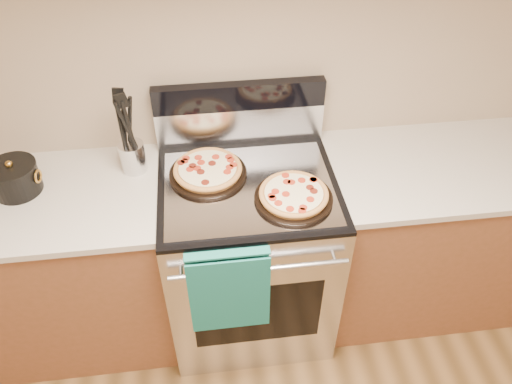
{
  "coord_description": "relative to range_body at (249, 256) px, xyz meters",
  "views": [
    {
      "loc": [
        -0.17,
        0.06,
        2.3
      ],
      "look_at": [
        0.02,
        1.55,
        0.96
      ],
      "focal_mm": 35.0,
      "sensor_mm": 36.0,
      "label": 1
    }
  ],
  "objects": [
    {
      "name": "pepperoni_pizza_front",
      "position": [
        0.17,
        -0.13,
        0.5
      ],
      "size": [
        0.35,
        0.35,
        0.04
      ],
      "primitive_type": null,
      "rotation": [
        0.0,
        0.0,
        -0.12
      ],
      "color": "#C7783C",
      "rests_on": "foil_sheet"
    },
    {
      "name": "range_body",
      "position": [
        0.0,
        0.0,
        0.0
      ],
      "size": [
        0.76,
        0.68,
        0.9
      ],
      "primitive_type": "cube",
      "color": "#B7B7BC",
      "rests_on": "ground"
    },
    {
      "name": "oven_window",
      "position": [
        0.0,
        -0.34,
        0.0
      ],
      "size": [
        0.56,
        0.01,
        0.4
      ],
      "primitive_type": "cube",
      "color": "black",
      "rests_on": "range_body"
    },
    {
      "name": "cabinet_left",
      "position": [
        -0.88,
        0.03,
        -0.01
      ],
      "size": [
        1.0,
        0.62,
        0.88
      ],
      "primitive_type": "cube",
      "color": "brown",
      "rests_on": "ground"
    },
    {
      "name": "backsplash_lower",
      "position": [
        0.0,
        0.31,
        0.56
      ],
      "size": [
        0.76,
        0.06,
        0.18
      ],
      "primitive_type": "cube",
      "color": "silver",
      "rests_on": "cooktop"
    },
    {
      "name": "countertop_right",
      "position": [
        0.88,
        0.03,
        0.45
      ],
      "size": [
        1.02,
        0.64,
        0.03
      ],
      "primitive_type": "cube",
      "color": "#B9B1A6",
      "rests_on": "cabinet_right"
    },
    {
      "name": "dish_towel",
      "position": [
        -0.12,
        -0.38,
        0.25
      ],
      "size": [
        0.32,
        0.05,
        0.42
      ],
      "primitive_type": null,
      "color": "#187579",
      "rests_on": "oven_handle"
    },
    {
      "name": "saucepan",
      "position": [
        -0.96,
        0.09,
        0.52
      ],
      "size": [
        0.23,
        0.23,
        0.12
      ],
      "primitive_type": "cylinder",
      "rotation": [
        0.0,
        0.0,
        -0.19
      ],
      "color": "black",
      "rests_on": "countertop_left"
    },
    {
      "name": "pepperoni_pizza_back",
      "position": [
        -0.16,
        0.07,
        0.5
      ],
      "size": [
        0.36,
        0.36,
        0.04
      ],
      "primitive_type": null,
      "rotation": [
        0.0,
        0.0,
        -0.12
      ],
      "color": "#C7783C",
      "rests_on": "foil_sheet"
    },
    {
      "name": "wall_back",
      "position": [
        0.0,
        0.35,
        0.9
      ],
      "size": [
        4.0,
        0.0,
        4.0
      ],
      "primitive_type": "plane",
      "rotation": [
        1.57,
        0.0,
        0.0
      ],
      "color": "tan",
      "rests_on": "ground"
    },
    {
      "name": "oven_handle",
      "position": [
        0.0,
        -0.38,
        0.35
      ],
      "size": [
        0.7,
        0.03,
        0.03
      ],
      "primitive_type": "cylinder",
      "rotation": [
        0.0,
        1.57,
        0.0
      ],
      "color": "silver",
      "rests_on": "range_body"
    },
    {
      "name": "backsplash_upper",
      "position": [
        0.0,
        0.31,
        0.71
      ],
      "size": [
        0.76,
        0.06,
        0.12
      ],
      "primitive_type": "cube",
      "color": "black",
      "rests_on": "backsplash_lower"
    },
    {
      "name": "cooktop",
      "position": [
        0.0,
        0.0,
        0.46
      ],
      "size": [
        0.76,
        0.68,
        0.02
      ],
      "primitive_type": "cube",
      "color": "black",
      "rests_on": "range_body"
    },
    {
      "name": "cabinet_right",
      "position": [
        0.88,
        0.03,
        -0.01
      ],
      "size": [
        1.0,
        0.62,
        0.88
      ],
      "primitive_type": "cube",
      "color": "brown",
      "rests_on": "ground"
    },
    {
      "name": "foil_sheet",
      "position": [
        0.0,
        -0.03,
        0.47
      ],
      "size": [
        0.7,
        0.55,
        0.01
      ],
      "primitive_type": "cube",
      "color": "gray",
      "rests_on": "cooktop"
    },
    {
      "name": "utensil_crock",
      "position": [
        -0.48,
        0.17,
        0.53
      ],
      "size": [
        0.14,
        0.14,
        0.14
      ],
      "primitive_type": "cylinder",
      "rotation": [
        0.0,
        0.0,
        0.35
      ],
      "color": "silver",
      "rests_on": "countertop_left"
    },
    {
      "name": "countertop_left",
      "position": [
        -0.88,
        0.03,
        0.45
      ],
      "size": [
        1.02,
        0.64,
        0.03
      ],
      "primitive_type": "cube",
      "color": "#B9B1A6",
      "rests_on": "cabinet_left"
    }
  ]
}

